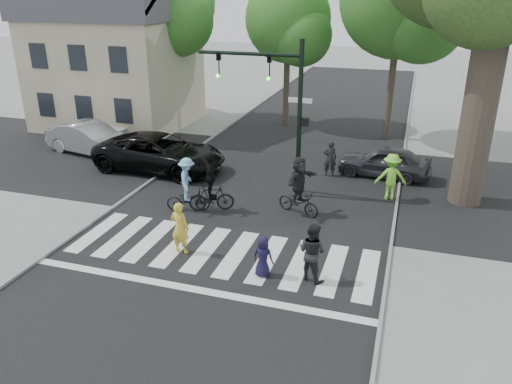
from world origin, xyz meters
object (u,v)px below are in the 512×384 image
pedestrian_child (263,257)px  cyclist_left (188,188)px  car_grey (384,162)px  traffic_signal (278,96)px  car_suv (160,153)px  car_silver (90,138)px  cyclist_right (299,189)px  pedestrian_woman (180,228)px  pedestrian_adult (312,252)px  cyclist_mid (211,188)px

pedestrian_child → cyclist_left: (-3.95, 3.51, 0.26)m
car_grey → traffic_signal: bearing=-44.5°
cyclist_left → pedestrian_child: bearing=-41.6°
cyclist_left → car_suv: cyclist_left is taller
car_suv → car_grey: 9.89m
cyclist_left → car_silver: size_ratio=0.44×
pedestrian_child → cyclist_right: cyclist_right is taller
pedestrian_woman → pedestrian_adult: 4.19m
car_suv → car_silver: car_suv is taller
cyclist_left → cyclist_mid: bearing=17.4°
traffic_signal → cyclist_right: 3.63m
pedestrian_adult → cyclist_right: cyclist_right is taller
pedestrian_woman → car_silver: bearing=-35.3°
traffic_signal → pedestrian_child: traffic_signal is taller
pedestrian_adult → pedestrian_child: bearing=32.0°
cyclist_mid → pedestrian_adult: bearing=-38.1°
cyclist_right → car_silver: (-11.43, 3.86, -0.21)m
car_silver → traffic_signal: bearing=-91.2°
car_silver → pedestrian_adult: bearing=-111.4°
pedestrian_child → car_grey: (2.66, 9.35, 0.06)m
traffic_signal → pedestrian_child: 7.08m
car_silver → car_grey: bearing=-74.9°
pedestrian_child → cyclist_left: 5.29m
cyclist_left → cyclist_right: cyclist_right is taller
pedestrian_adult → car_suv: size_ratio=0.30×
pedestrian_woman → pedestrian_adult: pedestrian_adult is taller
traffic_signal → car_grey: bearing=39.2°
pedestrian_woman → cyclist_mid: (-0.30, 3.23, 0.05)m
car_silver → cyclist_left: bearing=-111.8°
pedestrian_woman → car_grey: (5.49, 8.82, -0.17)m
cyclist_left → car_silver: cyclist_left is taller
cyclist_right → pedestrian_woman: bearing=-126.0°
car_suv → car_grey: car_suv is taller
pedestrian_child → car_suv: 9.97m
pedestrian_woman → pedestrian_child: (2.83, -0.53, -0.23)m
cyclist_right → pedestrian_child: bearing=-90.1°
pedestrian_child → car_silver: size_ratio=0.27×
traffic_signal → cyclist_mid: size_ratio=2.75×
car_silver → car_grey: (14.08, 1.06, -0.09)m
traffic_signal → pedestrian_adult: (2.64, -5.89, -3.03)m
cyclist_right → car_suv: size_ratio=0.37×
traffic_signal → car_silver: bearing=168.0°
pedestrian_child → cyclist_left: bearing=-35.4°
car_suv → car_silver: (-4.44, 1.18, -0.05)m
traffic_signal → car_suv: 6.55m
cyclist_right → cyclist_left: bearing=-166.8°
traffic_signal → car_silver: traffic_signal is taller
traffic_signal → cyclist_left: size_ratio=2.96×
pedestrian_woman → cyclist_left: bearing=-62.7°
pedestrian_child → cyclist_right: 4.45m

